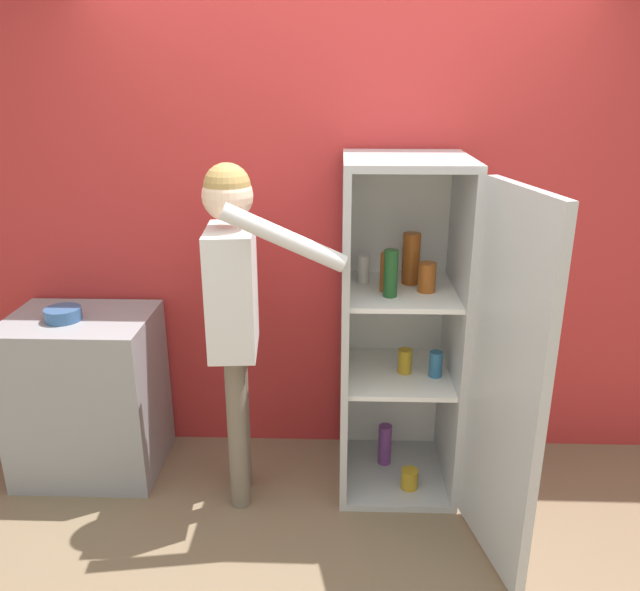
% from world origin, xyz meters
% --- Properties ---
extents(ground_plane, '(12.00, 12.00, 0.00)m').
position_xyz_m(ground_plane, '(0.00, 0.00, 0.00)').
color(ground_plane, '#7A664C').
extents(wall_back, '(7.00, 0.06, 2.55)m').
position_xyz_m(wall_back, '(0.00, 0.98, 1.27)').
color(wall_back, '#B72D2D').
rests_on(wall_back, ground_plane).
extents(refrigerator, '(0.76, 1.21, 1.72)m').
position_xyz_m(refrigerator, '(0.41, 0.53, 0.86)').
color(refrigerator, '#B7BABC').
rests_on(refrigerator, ground_plane).
extents(person, '(0.66, 0.51, 1.72)m').
position_xyz_m(person, '(-0.47, 0.42, 1.12)').
color(person, '#726656').
rests_on(person, ground_plane).
extents(counter, '(0.74, 0.57, 0.89)m').
position_xyz_m(counter, '(-1.33, 0.65, 0.45)').
color(counter, gray).
rests_on(counter, ground_plane).
extents(bowl, '(0.18, 0.18, 0.07)m').
position_xyz_m(bowl, '(-1.38, 0.61, 0.93)').
color(bowl, '#335B8E').
rests_on(bowl, counter).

